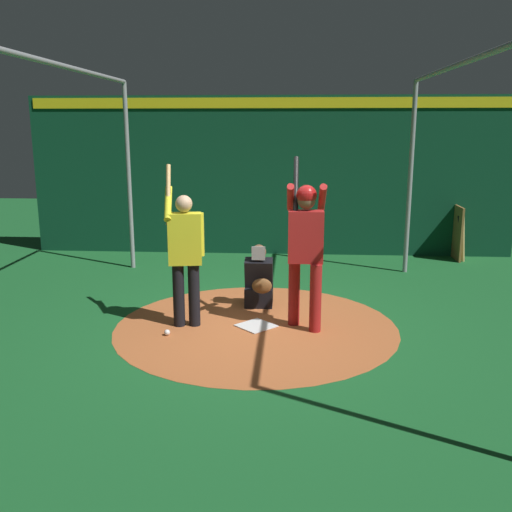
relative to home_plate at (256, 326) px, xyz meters
The scene contains 10 objects.
ground_plane 0.01m from the home_plate, ahead, with size 25.66×25.66×0.00m, color #195B28.
dirt_circle 0.01m from the home_plate, ahead, with size 3.69×3.69×0.01m, color #B76033.
home_plate is the anchor object (origin of this frame).
batter 1.29m from the home_plate, 90.85° to the left, with size 0.68×0.49×2.18m.
catcher 0.94m from the home_plate, behind, with size 0.58×0.40×0.92m.
visitor 1.35m from the home_plate, 89.78° to the right, with size 0.56×0.54×2.08m.
back_wall 4.72m from the home_plate, behind, with size 0.22×9.66×3.15m.
cage_frame 2.32m from the home_plate, ahead, with size 6.14×5.05×3.34m.
bat_rack 5.62m from the home_plate, 138.68° to the left, with size 0.82×0.21×1.05m.
baseball_0 1.16m from the home_plate, 69.79° to the right, with size 0.07×0.07×0.07m, color white.
Camera 1 is at (7.01, 0.46, 2.57)m, focal length 39.79 mm.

